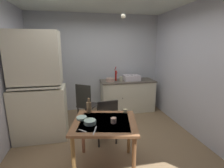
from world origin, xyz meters
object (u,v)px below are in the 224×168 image
Objects in this scene: mixing_bowl_counter at (110,80)px; sink_basin at (131,78)px; serving_bowl_wide at (90,122)px; glass_bottle at (89,107)px; chair_by_counter at (86,104)px; hand_pump at (116,75)px; chair_far_side at (106,119)px; dining_table at (105,128)px; hutch_cabinet at (38,91)px; mug_dark at (125,111)px.

sink_basin is at bearing 4.60° from mixing_bowl_counter.
sink_basin reaches higher than serving_bowl_wide.
chair_by_counter is at bearing 90.44° from glass_bottle.
hand_pump is 1.74m from chair_far_side.
hand_pump reaches higher than dining_table.
hutch_cabinet reaches higher than sink_basin.
mixing_bowl_counter is at bearing 87.03° from mug_dark.
sink_basin is at bearing 56.89° from chair_far_side.
hutch_cabinet is 12.30× the size of serving_bowl_wide.
hand_pump is at bearing 73.23° from dining_table.
hand_pump is at bearing 64.56° from glass_bottle.
mixing_bowl_counter is at bearing -175.40° from sink_basin.
hand_pump is (-0.44, 0.05, 0.09)m from sink_basin.
dining_table is at bearing -81.78° from chair_by_counter.
dining_table is at bearing -146.28° from mug_dark.
chair_by_counter is 13.87× the size of mug_dark.
hutch_cabinet is 9.18× the size of mixing_bowl_counter.
hutch_cabinet is 5.42× the size of hand_pump.
mixing_bowl_counter is at bearing 71.86° from serving_bowl_wide.
chair_far_side is (-0.54, -1.55, -0.58)m from hand_pump.
hutch_cabinet is 2.11× the size of chair_by_counter.
sink_basin is 0.50× the size of chair_far_side.
hand_pump is 0.44× the size of chair_far_side.
hutch_cabinet reaches higher than glass_bottle.
dining_table is (1.13, -1.09, -0.34)m from hutch_cabinet.
glass_bottle is (0.01, 0.41, 0.07)m from serving_bowl_wide.
glass_bottle is (0.01, -1.09, 0.33)m from chair_by_counter.
serving_bowl_wide and mug_dark have the same top height.
sink_basin is 2.02m from mug_dark.
mixing_bowl_counter is at bearing -151.97° from hand_pump.
dining_table is 6.19× the size of serving_bowl_wide.
glass_bottle reaches higher than mug_dark.
chair_by_counter reaches higher than dining_table.
mug_dark is 0.29× the size of glass_bottle.
chair_far_side is (-0.98, -1.50, -0.48)m from sink_basin.
sink_basin is at bearing 62.77° from dining_table.
hand_pump is at bearing 31.64° from hutch_cabinet.
dining_table is at bearing -61.58° from glass_bottle.
hand_pump is at bearing 81.92° from mug_dark.
mug_dark is at bearing 25.68° from serving_bowl_wide.
dining_table is 0.48m from mug_dark.
mug_dark is (0.60, -1.21, 0.26)m from chair_by_counter.
chair_by_counter is at bearing 111.96° from chair_far_side.
dining_table is at bearing -102.93° from mixing_bowl_counter.
hutch_cabinet is at bearing 160.30° from chair_far_side.
chair_far_side is at bearing 79.23° from dining_table.
hutch_cabinet is 1.90m from mixing_bowl_counter.
serving_bowl_wide is at bearing -116.70° from chair_far_side.
sink_basin is at bearing 69.17° from mug_dark.
hand_pump is 5.40× the size of mug_dark.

